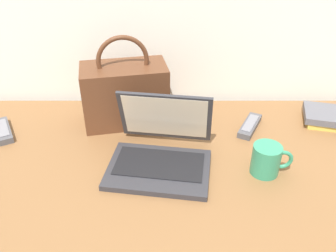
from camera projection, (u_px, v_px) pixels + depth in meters
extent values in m
cube|color=brown|center=(176.00, 161.00, 1.17)|extent=(1.60, 0.76, 0.03)
cube|color=#2D2D33|center=(159.00, 169.00, 1.09)|extent=(0.34, 0.26, 0.02)
cube|color=black|center=(160.00, 164.00, 1.10)|extent=(0.29, 0.18, 0.00)
cube|color=#2D2D33|center=(166.00, 117.00, 1.15)|extent=(0.31, 0.11, 0.19)
cube|color=beige|center=(165.00, 117.00, 1.15)|extent=(0.28, 0.09, 0.17)
cylinder|color=#338C66|center=(266.00, 160.00, 1.07)|extent=(0.09, 0.09, 0.10)
torus|color=#338C66|center=(283.00, 160.00, 1.07)|extent=(0.07, 0.01, 0.07)
cylinder|color=brown|center=(268.00, 148.00, 1.05)|extent=(0.08, 0.08, 0.00)
cube|color=#4C4C51|center=(4.00, 131.00, 1.27)|extent=(0.12, 0.16, 0.02)
cube|color=slate|center=(3.00, 128.00, 1.26)|extent=(0.09, 0.12, 0.00)
cube|color=#4C4C51|center=(250.00, 126.00, 1.30)|extent=(0.11, 0.16, 0.02)
cube|color=slate|center=(251.00, 123.00, 1.29)|extent=(0.08, 0.12, 0.00)
cube|color=#59331E|center=(126.00, 95.00, 1.29)|extent=(0.32, 0.21, 0.22)
torus|color=#59331E|center=(123.00, 61.00, 1.22)|extent=(0.18, 0.05, 0.18)
cube|color=#D8BF4C|center=(331.00, 121.00, 1.33)|extent=(0.20, 0.16, 0.02)
cube|color=#595960|center=(332.00, 115.00, 1.32)|extent=(0.22, 0.18, 0.02)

